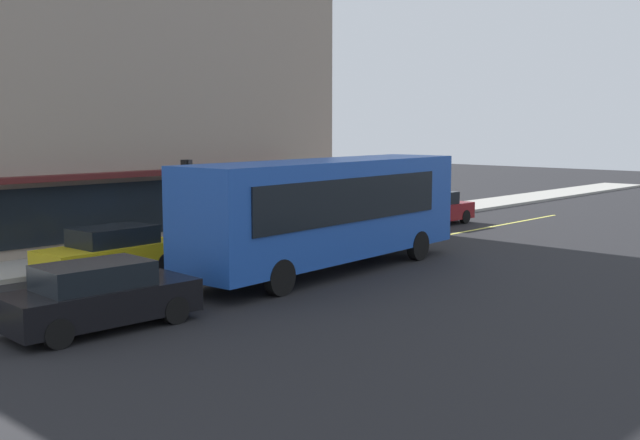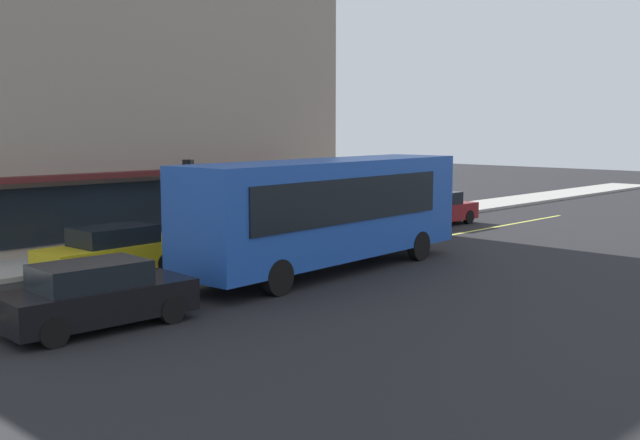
% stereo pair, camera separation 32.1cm
% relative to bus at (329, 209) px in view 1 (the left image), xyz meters
% --- Properties ---
extents(ground, '(120.00, 120.00, 0.00)m').
position_rel_bus_xyz_m(ground, '(1.13, 1.76, -1.99)').
color(ground, black).
extents(sidewalk, '(80.00, 2.94, 0.15)m').
position_rel_bus_xyz_m(sidewalk, '(1.13, 6.89, -1.91)').
color(sidewalk, '#9E9B93').
rests_on(sidewalk, ground).
extents(lane_centre_stripe, '(36.00, 0.16, 0.01)m').
position_rel_bus_xyz_m(lane_centre_stripe, '(1.13, 1.76, -1.98)').
color(lane_centre_stripe, '#D8D14C').
rests_on(lane_centre_stripe, ground).
extents(storefront_building, '(21.57, 9.71, 15.50)m').
position_rel_bus_xyz_m(storefront_building, '(-1.44, 12.91, 5.76)').
color(storefront_building, gray).
rests_on(storefront_building, ground).
extents(bus, '(11.28, 3.30, 3.50)m').
position_rel_bus_xyz_m(bus, '(0.00, 0.00, 0.00)').
color(bus, '#1E4CAD').
rests_on(bus, ground).
extents(traffic_light, '(0.30, 0.52, 3.20)m').
position_rel_bus_xyz_m(traffic_light, '(-0.79, 6.17, 0.55)').
color(traffic_light, '#2D2D33').
rests_on(traffic_light, sidewalk).
extents(car_maroon, '(4.32, 1.89, 1.52)m').
position_rel_bus_xyz_m(car_maroon, '(11.62, 4.14, -1.24)').
color(car_maroon, maroon).
rests_on(car_maroon, ground).
extents(car_yellow, '(4.38, 2.02, 1.52)m').
position_rel_bus_xyz_m(car_yellow, '(-5.17, 4.22, -1.24)').
color(car_yellow, yellow).
rests_on(car_yellow, ground).
extents(car_black, '(4.37, 2.01, 1.52)m').
position_rel_bus_xyz_m(car_black, '(-8.56, -0.87, -1.24)').
color(car_black, black).
rests_on(car_black, ground).
extents(pedestrian_mid_block, '(0.34, 0.34, 1.75)m').
position_rel_bus_xyz_m(pedestrian_mid_block, '(1.98, 6.78, -0.78)').
color(pedestrian_mid_block, black).
rests_on(pedestrian_mid_block, sidewalk).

